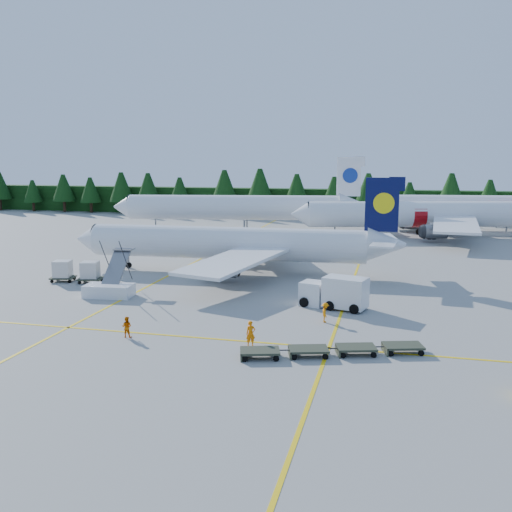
% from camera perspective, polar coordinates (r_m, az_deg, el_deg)
% --- Properties ---
extents(ground, '(320.00, 320.00, 0.00)m').
position_cam_1_polar(ground, '(46.49, 0.74, -6.27)').
color(ground, gray).
rests_on(ground, ground).
extents(taxi_stripe_a, '(0.25, 120.00, 0.01)m').
position_cam_1_polar(taxi_stripe_a, '(69.13, -6.85, -0.97)').
color(taxi_stripe_a, yellow).
rests_on(taxi_stripe_a, ground).
extents(taxi_stripe_b, '(0.25, 120.00, 0.01)m').
position_cam_1_polar(taxi_stripe_b, '(64.94, 9.92, -1.75)').
color(taxi_stripe_b, yellow).
rests_on(taxi_stripe_b, ground).
extents(taxi_stripe_cross, '(80.00, 0.25, 0.01)m').
position_cam_1_polar(taxi_stripe_cross, '(40.92, -1.18, -8.52)').
color(taxi_stripe_cross, yellow).
rests_on(taxi_stripe_cross, ground).
extents(treeline_hedge, '(220.00, 4.00, 6.00)m').
position_cam_1_polar(treeline_hedge, '(126.30, 9.20, 5.23)').
color(treeline_hedge, black).
rests_on(treeline_hedge, ground).
extents(airliner_navy, '(37.12, 30.51, 10.79)m').
position_cam_1_polar(airliner_navy, '(64.71, -3.51, 1.25)').
color(airliner_navy, white).
rests_on(airliner_navy, ground).
extents(airliner_red, '(41.13, 33.42, 12.18)m').
position_cam_1_polar(airliner_red, '(96.55, 15.45, 4.01)').
color(airliner_red, white).
rests_on(airliner_red, ground).
extents(airliner_far_left, '(44.21, 11.44, 12.94)m').
position_cam_1_polar(airliner_far_left, '(103.10, -2.97, 4.92)').
color(airliner_far_left, white).
rests_on(airliner_far_left, ground).
extents(airliner_far_right, '(44.39, 9.71, 12.94)m').
position_cam_1_polar(airliner_far_right, '(110.34, 21.72, 4.56)').
color(airliner_far_right, white).
rests_on(airliner_far_right, ground).
extents(airstairs, '(4.65, 6.31, 3.99)m').
position_cam_1_polar(airstairs, '(55.39, -14.37, -3.01)').
color(airstairs, white).
rests_on(airstairs, ground).
extents(service_truck, '(6.13, 3.54, 2.79)m').
position_cam_1_polar(service_truck, '(49.88, 7.78, -3.60)').
color(service_truck, silver).
rests_on(service_truck, ground).
extents(dolly_train, '(11.97, 5.53, 0.15)m').
position_cam_1_polar(dolly_train, '(38.38, 7.65, -9.13)').
color(dolly_train, '#303728').
rests_on(dolly_train, ground).
extents(uld_pair, '(5.86, 2.53, 1.85)m').
position_cam_1_polar(uld_pair, '(62.41, -17.53, -1.38)').
color(uld_pair, '#303728').
rests_on(uld_pair, ground).
extents(crew_a, '(0.79, 0.69, 1.81)m').
position_cam_1_polar(crew_a, '(39.60, -0.54, -7.78)').
color(crew_a, orange).
rests_on(crew_a, ground).
extents(crew_b, '(0.79, 0.64, 1.54)m').
position_cam_1_polar(crew_b, '(42.64, -12.81, -6.93)').
color(crew_b, '#DB6304').
rests_on(crew_b, ground).
extents(crew_c, '(0.57, 0.73, 1.59)m').
position_cam_1_polar(crew_c, '(45.56, 6.93, -5.64)').
color(crew_c, orange).
rests_on(crew_c, ground).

